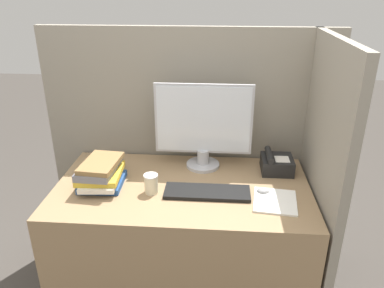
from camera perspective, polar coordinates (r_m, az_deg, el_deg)
name	(u,v)px	position (r m, az deg, el deg)	size (l,w,h in m)	color
cubicle_panel_rear	(189,150)	(2.43, -0.50, -0.89)	(1.79, 0.04, 1.54)	gray
cubicle_panel_right	(318,184)	(2.14, 18.65, -5.81)	(0.04, 0.83, 1.54)	gray
desk	(183,241)	(2.28, -1.38, -14.54)	(1.39, 0.77, 0.75)	#937551
monitor	(203,127)	(2.17, 1.74, 2.56)	(0.57, 0.20, 0.51)	#B7B7BC
keyboard	(207,192)	(1.99, 2.32, -7.34)	(0.45, 0.15, 0.02)	black
mouse	(263,191)	(2.02, 10.75, -7.06)	(0.06, 0.05, 0.03)	gray
coffee_cup	(151,184)	(1.99, -6.26, -6.03)	(0.08, 0.08, 0.11)	beige
book_stack	(101,173)	(2.10, -13.73, -4.32)	(0.24, 0.32, 0.15)	#264C8C
desk_telephone	(276,164)	(2.25, 12.73, -2.94)	(0.18, 0.18, 0.12)	black
paper_pile	(275,201)	(1.97, 12.53, -8.48)	(0.24, 0.26, 0.01)	white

